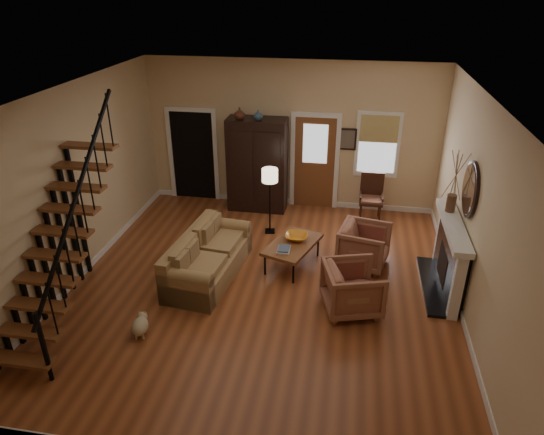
% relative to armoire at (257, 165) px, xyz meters
% --- Properties ---
extents(room, '(7.00, 7.33, 3.30)m').
position_rel_armoire_xyz_m(room, '(0.29, -1.39, 0.46)').
color(room, brown).
rests_on(room, ground).
extents(staircase, '(0.94, 2.80, 3.20)m').
position_rel_armoire_xyz_m(staircase, '(-2.08, -4.45, 0.55)').
color(staircase, brown).
rests_on(staircase, ground).
extents(fireplace, '(0.33, 1.95, 2.30)m').
position_rel_armoire_xyz_m(fireplace, '(3.83, -2.65, -0.31)').
color(fireplace, black).
rests_on(fireplace, ground).
extents(armoire, '(1.30, 0.60, 2.10)m').
position_rel_armoire_xyz_m(armoire, '(0.00, 0.00, 0.00)').
color(armoire, black).
rests_on(armoire, ground).
extents(vase_a, '(0.24, 0.24, 0.25)m').
position_rel_armoire_xyz_m(vase_a, '(-0.35, -0.10, 1.17)').
color(vase_a, '#4C2619').
rests_on(vase_a, armoire).
extents(vase_b, '(0.20, 0.20, 0.21)m').
position_rel_armoire_xyz_m(vase_b, '(0.05, -0.10, 1.16)').
color(vase_b, '#334C60').
rests_on(vase_b, armoire).
extents(sofa, '(1.13, 2.20, 0.79)m').
position_rel_armoire_xyz_m(sofa, '(-0.30, -2.98, -0.66)').
color(sofa, '#9C7646').
rests_on(sofa, ground).
extents(coffee_table, '(1.07, 1.38, 0.47)m').
position_rel_armoire_xyz_m(coffee_table, '(1.12, -2.36, -0.82)').
color(coffee_table, brown).
rests_on(coffee_table, ground).
extents(bowl, '(0.42, 0.42, 0.10)m').
position_rel_armoire_xyz_m(bowl, '(1.17, -2.21, -0.53)').
color(bowl, orange).
rests_on(bowl, coffee_table).
extents(books, '(0.22, 0.30, 0.06)m').
position_rel_armoire_xyz_m(books, '(1.00, -2.66, -0.56)').
color(books, beige).
rests_on(books, coffee_table).
extents(armchair_left, '(1.08, 1.07, 0.80)m').
position_rel_armoire_xyz_m(armchair_left, '(2.23, -3.53, -0.65)').
color(armchair_left, brown).
rests_on(armchair_left, ground).
extents(armchair_right, '(1.03, 1.01, 0.79)m').
position_rel_armoire_xyz_m(armchair_right, '(2.41, -2.13, -0.65)').
color(armchair_right, brown).
rests_on(armchair_right, ground).
extents(floor_lamp, '(0.37, 0.37, 1.41)m').
position_rel_armoire_xyz_m(floor_lamp, '(0.48, -1.14, -0.35)').
color(floor_lamp, black).
rests_on(floor_lamp, ground).
extents(side_chair, '(0.54, 0.54, 1.02)m').
position_rel_armoire_xyz_m(side_chair, '(2.55, -0.20, -0.54)').
color(side_chair, '#391D12').
rests_on(side_chair, ground).
extents(dog, '(0.32, 0.44, 0.29)m').
position_rel_armoire_xyz_m(dog, '(-0.86, -4.71, -0.90)').
color(dog, tan).
rests_on(dog, ground).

